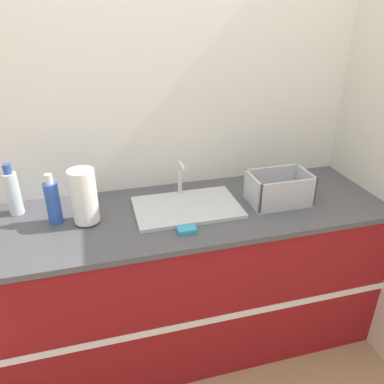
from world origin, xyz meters
name	(u,v)px	position (x,y,z in m)	size (l,w,h in m)	color
ground_plane	(208,378)	(0.00, 0.00, 0.00)	(12.00, 12.00, 0.00)	tan
wall_back	(176,119)	(0.00, 0.70, 1.30)	(4.49, 0.06, 2.60)	silver
wall_right	(380,123)	(1.07, 0.34, 1.30)	(0.06, 2.67, 2.60)	beige
counter_cabinet	(192,277)	(0.00, 0.34, 0.46)	(2.11, 0.70, 0.91)	maroon
sink	(187,206)	(-0.03, 0.35, 0.93)	(0.55, 0.36, 0.22)	silver
paper_towel_roll	(84,197)	(-0.54, 0.34, 1.05)	(0.13, 0.13, 0.28)	#4C4C51
dish_rack	(279,191)	(0.48, 0.29, 0.98)	(0.32, 0.21, 0.17)	#B7BABF
bottle_blue	(53,202)	(-0.69, 0.39, 1.03)	(0.07, 0.07, 0.26)	#2D56B7
bottle_clear	(13,192)	(-0.89, 0.53, 1.03)	(0.07, 0.07, 0.27)	silver
sponge	(187,230)	(-0.08, 0.13, 0.92)	(0.09, 0.06, 0.02)	#3399BF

